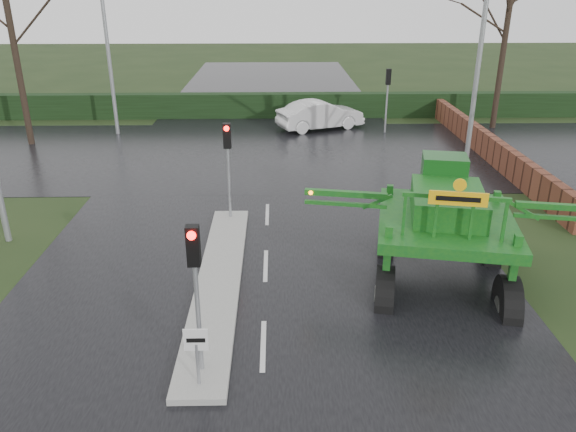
{
  "coord_description": "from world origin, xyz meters",
  "views": [
    {
      "loc": [
        0.34,
        -10.94,
        7.88
      ],
      "look_at": [
        0.65,
        3.1,
        2.0
      ],
      "focal_mm": 35.0,
      "sensor_mm": 36.0,
      "label": 1
    }
  ],
  "objects_px": {
    "traffic_signal_near": "(195,269)",
    "white_sedan": "(320,129)",
    "traffic_signal_mid": "(228,151)",
    "traffic_signal_far": "(388,86)",
    "crop_sprayer": "(389,224)",
    "street_light_right": "(475,34)",
    "street_light_left_far": "(111,21)",
    "keep_left_sign": "(197,348)"
  },
  "relations": [
    {
      "from": "street_light_right",
      "to": "traffic_signal_far",
      "type": "bearing_deg",
      "value": 101.95
    },
    {
      "from": "traffic_signal_far",
      "to": "crop_sprayer",
      "type": "xyz_separation_m",
      "value": [
        -3.23,
        -17.69,
        -0.5
      ]
    },
    {
      "from": "traffic_signal_near",
      "to": "street_light_left_far",
      "type": "xyz_separation_m",
      "value": [
        -6.89,
        21.01,
        3.4
      ]
    },
    {
      "from": "keep_left_sign",
      "to": "traffic_signal_near",
      "type": "bearing_deg",
      "value": 90.0
    },
    {
      "from": "street_light_left_far",
      "to": "crop_sprayer",
      "type": "relative_size",
      "value": 1.29
    },
    {
      "from": "traffic_signal_mid",
      "to": "white_sedan",
      "type": "xyz_separation_m",
      "value": [
        4.2,
        13.39,
        -2.59
      ]
    },
    {
      "from": "keep_left_sign",
      "to": "traffic_signal_mid",
      "type": "relative_size",
      "value": 0.38
    },
    {
      "from": "keep_left_sign",
      "to": "traffic_signal_far",
      "type": "relative_size",
      "value": 0.38
    },
    {
      "from": "traffic_signal_near",
      "to": "traffic_signal_mid",
      "type": "bearing_deg",
      "value": 90.0
    },
    {
      "from": "traffic_signal_near",
      "to": "traffic_signal_far",
      "type": "xyz_separation_m",
      "value": [
        7.8,
        21.02,
        0.0
      ]
    },
    {
      "from": "traffic_signal_far",
      "to": "street_light_right",
      "type": "height_order",
      "value": "street_light_right"
    },
    {
      "from": "traffic_signal_far",
      "to": "traffic_signal_near",
      "type": "bearing_deg",
      "value": 69.64
    },
    {
      "from": "street_light_left_far",
      "to": "white_sedan",
      "type": "height_order",
      "value": "street_light_left_far"
    },
    {
      "from": "street_light_right",
      "to": "white_sedan",
      "type": "height_order",
      "value": "street_light_right"
    },
    {
      "from": "crop_sprayer",
      "to": "white_sedan",
      "type": "distance_m",
      "value": 18.68
    },
    {
      "from": "traffic_signal_near",
      "to": "crop_sprayer",
      "type": "bearing_deg",
      "value": 36.11
    },
    {
      "from": "street_light_left_far",
      "to": "crop_sprayer",
      "type": "bearing_deg",
      "value": -57.05
    },
    {
      "from": "traffic_signal_far",
      "to": "street_light_right",
      "type": "relative_size",
      "value": 0.35
    },
    {
      "from": "keep_left_sign",
      "to": "street_light_right",
      "type": "distance_m",
      "value": 17.23
    },
    {
      "from": "traffic_signal_mid",
      "to": "street_light_left_far",
      "type": "xyz_separation_m",
      "value": [
        -6.89,
        12.51,
        3.4
      ]
    },
    {
      "from": "keep_left_sign",
      "to": "street_light_right",
      "type": "relative_size",
      "value": 0.14
    },
    {
      "from": "street_light_right",
      "to": "street_light_left_far",
      "type": "relative_size",
      "value": 1.0
    },
    {
      "from": "street_light_right",
      "to": "street_light_left_far",
      "type": "height_order",
      "value": "same"
    },
    {
      "from": "keep_left_sign",
      "to": "white_sedan",
      "type": "distance_m",
      "value": 22.8
    },
    {
      "from": "keep_left_sign",
      "to": "crop_sprayer",
      "type": "height_order",
      "value": "crop_sprayer"
    },
    {
      "from": "traffic_signal_mid",
      "to": "traffic_signal_far",
      "type": "bearing_deg",
      "value": 58.07
    },
    {
      "from": "traffic_signal_near",
      "to": "street_light_left_far",
      "type": "height_order",
      "value": "street_light_left_far"
    },
    {
      "from": "traffic_signal_mid",
      "to": "street_light_left_far",
      "type": "distance_m",
      "value": 14.68
    },
    {
      "from": "keep_left_sign",
      "to": "street_light_right",
      "type": "bearing_deg",
      "value": 54.88
    },
    {
      "from": "traffic_signal_mid",
      "to": "crop_sprayer",
      "type": "distance_m",
      "value": 6.92
    },
    {
      "from": "traffic_signal_near",
      "to": "white_sedan",
      "type": "bearing_deg",
      "value": 79.15
    },
    {
      "from": "keep_left_sign",
      "to": "traffic_signal_far",
      "type": "distance_m",
      "value": 22.93
    },
    {
      "from": "traffic_signal_near",
      "to": "traffic_signal_far",
      "type": "height_order",
      "value": "same"
    },
    {
      "from": "traffic_signal_near",
      "to": "street_light_right",
      "type": "xyz_separation_m",
      "value": [
        9.49,
        13.01,
        3.4
      ]
    },
    {
      "from": "traffic_signal_mid",
      "to": "crop_sprayer",
      "type": "xyz_separation_m",
      "value": [
        4.57,
        -5.17,
        -0.5
      ]
    },
    {
      "from": "traffic_signal_mid",
      "to": "crop_sprayer",
      "type": "relative_size",
      "value": 0.45
    },
    {
      "from": "traffic_signal_mid",
      "to": "street_light_right",
      "type": "relative_size",
      "value": 0.35
    },
    {
      "from": "traffic_signal_mid",
      "to": "traffic_signal_far",
      "type": "distance_m",
      "value": 14.75
    },
    {
      "from": "street_light_right",
      "to": "crop_sprayer",
      "type": "bearing_deg",
      "value": -116.99
    },
    {
      "from": "street_light_left_far",
      "to": "keep_left_sign",
      "type": "bearing_deg",
      "value": -72.22
    },
    {
      "from": "traffic_signal_mid",
      "to": "street_light_left_far",
      "type": "relative_size",
      "value": 0.35
    },
    {
      "from": "crop_sprayer",
      "to": "street_light_right",
      "type": "bearing_deg",
      "value": 74.28
    }
  ]
}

